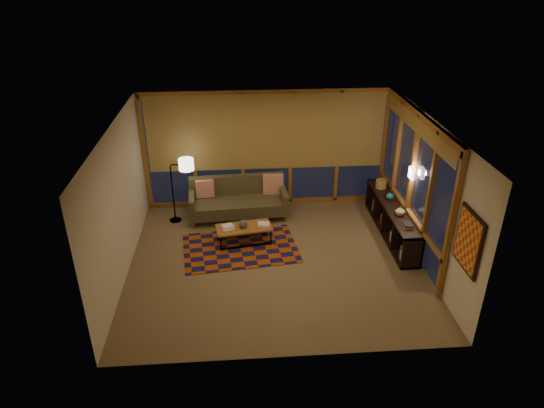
{
  "coord_description": "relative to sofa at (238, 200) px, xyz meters",
  "views": [
    {
      "loc": [
        -0.66,
        -7.73,
        5.21
      ],
      "look_at": [
        -0.04,
        0.32,
        1.06
      ],
      "focal_mm": 32.0,
      "sensor_mm": 36.0,
      "label": 1
    }
  ],
  "objects": [
    {
      "name": "floor_lamp",
      "position": [
        -1.4,
        -0.05,
        0.3
      ],
      "size": [
        0.49,
        0.32,
        1.45
      ],
      "primitive_type": null,
      "rotation": [
        0.0,
        0.0,
        0.02
      ],
      "color": "black",
      "rests_on": "floor"
    },
    {
      "name": "pillow_right",
      "position": [
        0.79,
        0.28,
        0.23
      ],
      "size": [
        0.46,
        0.18,
        0.45
      ],
      "primitive_type": null,
      "rotation": [
        0.0,
        0.0,
        -0.06
      ],
      "color": "red",
      "rests_on": "sofa"
    },
    {
      "name": "basket",
      "position": [
        3.14,
        -0.11,
        0.32
      ],
      "size": [
        0.29,
        0.29,
        0.18
      ],
      "primitive_type": "cylinder",
      "rotation": [
        0.0,
        0.0,
        -0.27
      ],
      "color": "#AF8A35",
      "rests_on": "bookshelf"
    },
    {
      "name": "window_wall_right",
      "position": [
        3.35,
        -1.21,
        0.92
      ],
      "size": [
        0.16,
        3.7,
        2.6
      ],
      "primitive_type": null,
      "color": "#B0732D",
      "rests_on": "walls"
    },
    {
      "name": "ceiling",
      "position": [
        0.67,
        -1.81,
        2.27
      ],
      "size": [
        5.5,
        5.0,
        0.01
      ],
      "primitive_type": "cube",
      "color": "silver",
      "rests_on": "walls"
    },
    {
      "name": "wall_sconce",
      "position": [
        3.29,
        -1.36,
        1.12
      ],
      "size": [
        0.12,
        0.18,
        0.22
      ],
      "primitive_type": null,
      "color": "white",
      "rests_on": "walls"
    },
    {
      "name": "book_stack_b",
      "position": [
        0.5,
        -1.05,
        -0.04
      ],
      "size": [
        0.25,
        0.2,
        0.05
      ],
      "primitive_type": null,
      "rotation": [
        0.0,
        0.0,
        -0.04
      ],
      "color": "white",
      "rests_on": "coffee_table"
    },
    {
      "name": "vase",
      "position": [
        3.16,
        -1.39,
        0.33
      ],
      "size": [
        0.24,
        0.24,
        0.2
      ],
      "primitive_type": "imported",
      "rotation": [
        0.0,
        0.0,
        -0.3
      ],
      "color": "tan",
      "rests_on": "bookshelf"
    },
    {
      "name": "area_rug",
      "position": [
        0.01,
        -1.31,
        -0.42
      ],
      "size": [
        2.4,
        1.74,
        0.01
      ],
      "primitive_type": "cube",
      "rotation": [
        0.0,
        0.0,
        0.12
      ],
      "color": "#A33F0E",
      "rests_on": "floor"
    },
    {
      "name": "pillow_left",
      "position": [
        -0.72,
        0.17,
        0.2
      ],
      "size": [
        0.41,
        0.18,
        0.4
      ],
      "primitive_type": null,
      "rotation": [
        0.0,
        0.0,
        0.12
      ],
      "color": "red",
      "rests_on": "sofa"
    },
    {
      "name": "shelf_book_stack",
      "position": [
        3.16,
        -1.85,
        0.27
      ],
      "size": [
        0.24,
        0.29,
        0.07
      ],
      "primitive_type": null,
      "rotation": [
        0.0,
        0.0,
        0.26
      ],
      "color": "white",
      "rests_on": "bookshelf"
    },
    {
      "name": "teal_bowl",
      "position": [
        3.16,
        -0.7,
        0.31
      ],
      "size": [
        0.19,
        0.19,
        0.15
      ],
      "primitive_type": "sphere",
      "rotation": [
        0.0,
        0.0,
        -0.23
      ],
      "color": "#156966",
      "rests_on": "bookshelf"
    },
    {
      "name": "bookshelf",
      "position": [
        3.16,
        -0.97,
        -0.1
      ],
      "size": [
        0.4,
        2.65,
        0.66
      ],
      "primitive_type": null,
      "color": "black",
      "rests_on": "floor"
    },
    {
      "name": "wall_art",
      "position": [
        3.38,
        -3.66,
        1.02
      ],
      "size": [
        0.06,
        0.74,
        0.94
      ],
      "primitive_type": null,
      "color": "red",
      "rests_on": "walls"
    },
    {
      "name": "coffee_table",
      "position": [
        0.1,
        -1.09,
        -0.25
      ],
      "size": [
        1.17,
        0.67,
        0.37
      ],
      "primitive_type": null,
      "rotation": [
        0.0,
        0.0,
        0.16
      ],
      "color": "#B0732D",
      "rests_on": "floor"
    },
    {
      "name": "sofa",
      "position": [
        0.0,
        0.0,
        0.0
      ],
      "size": [
        2.15,
        0.98,
        0.86
      ],
      "primitive_type": null,
      "rotation": [
        0.0,
        0.0,
        0.06
      ],
      "color": "#484228",
      "rests_on": "floor"
    },
    {
      "name": "walls",
      "position": [
        0.67,
        -1.81,
        0.92
      ],
      "size": [
        5.51,
        5.01,
        2.7
      ],
      "color": "beige",
      "rests_on": "floor"
    },
    {
      "name": "book_stack_a",
      "position": [
        -0.23,
        -1.15,
        -0.03
      ],
      "size": [
        0.31,
        0.28,
        0.07
      ],
      "primitive_type": null,
      "rotation": [
        0.0,
        0.0,
        0.4
      ],
      "color": "white",
      "rests_on": "coffee_table"
    },
    {
      "name": "ceramic_pot",
      "position": [
        0.09,
        -1.12,
        0.02
      ],
      "size": [
        0.21,
        0.21,
        0.17
      ],
      "primitive_type": "sphere",
      "rotation": [
        0.0,
        0.0,
        0.22
      ],
      "color": "black",
      "rests_on": "coffee_table"
    },
    {
      "name": "floor",
      "position": [
        0.67,
        -1.81,
        -0.43
      ],
      "size": [
        5.5,
        5.0,
        0.01
      ],
      "primitive_type": "cube",
      "color": "olive",
      "rests_on": "ground"
    },
    {
      "name": "window_wall_back",
      "position": [
        0.67,
        0.62,
        0.92
      ],
      "size": [
        5.3,
        0.16,
        2.6
      ],
      "primitive_type": null,
      "color": "#B0732D",
      "rests_on": "walls"
    }
  ]
}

